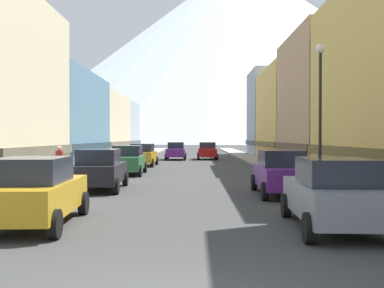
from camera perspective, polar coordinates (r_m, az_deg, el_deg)
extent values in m
cube|color=gray|center=(41.38, -8.80, -2.23)|extent=(2.50, 100.00, 0.15)
cube|color=gray|center=(41.27, 8.61, -2.24)|extent=(2.50, 100.00, 0.15)
cube|color=slate|center=(37.40, -17.95, 2.87)|extent=(7.80, 13.41, 7.28)
cube|color=#22333F|center=(37.38, -17.93, -0.26)|extent=(8.10, 13.41, 0.50)
cube|color=beige|center=(50.26, -12.95, 2.15)|extent=(7.47, 13.40, 6.90)
cube|color=#595444|center=(50.26, -12.94, 0.04)|extent=(7.77, 13.40, 0.50)
cube|color=#99A5B2|center=(61.53, -10.90, 1.91)|extent=(8.38, 9.42, 6.89)
cube|color=#444A50|center=(61.52, -10.90, 0.19)|extent=(8.68, 9.42, 0.50)
cube|color=tan|center=(36.47, 18.43, 5.05)|extent=(8.20, 11.49, 9.99)
cube|color=brown|center=(36.38, 18.40, -0.29)|extent=(8.50, 11.49, 0.50)
cube|color=#D8B259|center=(48.59, 12.72, 3.61)|extent=(6.42, 13.48, 9.30)
cube|color=brown|center=(48.54, 12.71, 0.01)|extent=(6.72, 13.48, 0.50)
cube|color=#99A5B2|center=(60.57, 11.81, 3.77)|extent=(9.63, 9.20, 10.79)
cube|color=#444A50|center=(60.49, 11.79, 0.18)|extent=(9.93, 9.20, 0.50)
cube|color=#B28419|center=(12.67, -18.85, -6.25)|extent=(2.04, 4.48, 0.80)
cube|color=#1E232D|center=(12.37, -19.19, -3.07)|extent=(1.70, 2.27, 0.64)
cylinder|color=black|center=(14.56, -20.47, -6.92)|extent=(0.25, 0.69, 0.68)
cylinder|color=black|center=(14.10, -13.29, -7.15)|extent=(0.25, 0.69, 0.68)
cylinder|color=black|center=(10.92, -16.65, -9.51)|extent=(0.25, 0.69, 0.68)
cube|color=black|center=(20.43, -11.36, -3.53)|extent=(2.01, 4.47, 0.80)
cube|color=#1E232D|center=(20.14, -11.48, -1.54)|extent=(1.68, 2.26, 0.64)
cylinder|color=black|center=(22.25, -12.99, -4.21)|extent=(0.25, 0.69, 0.68)
cylinder|color=black|center=(21.97, -8.26, -4.27)|extent=(0.25, 0.69, 0.68)
cylinder|color=black|center=(19.04, -14.92, -5.07)|extent=(0.25, 0.69, 0.68)
cylinder|color=black|center=(18.71, -9.40, -5.16)|extent=(0.25, 0.69, 0.68)
cube|color=#265933|center=(28.43, -8.01, -2.29)|extent=(1.91, 4.43, 0.80)
cube|color=#1E232D|center=(28.65, -7.95, -0.83)|extent=(1.63, 2.22, 0.64)
cylinder|color=black|center=(26.71, -6.52, -3.35)|extent=(0.23, 0.68, 0.68)
cylinder|color=black|center=(26.97, -10.42, -3.32)|extent=(0.23, 0.68, 0.68)
cylinder|color=black|center=(29.99, -5.85, -2.89)|extent=(0.23, 0.68, 0.68)
cylinder|color=black|center=(30.21, -9.33, -2.87)|extent=(0.23, 0.68, 0.68)
cube|color=#B28419|center=(36.72, -6.11, -1.58)|extent=(1.94, 4.44, 0.80)
cube|color=#1E232D|center=(36.44, -6.16, -0.47)|extent=(1.65, 2.24, 0.64)
cylinder|color=black|center=(38.50, -7.13, -2.07)|extent=(0.24, 0.68, 0.68)
cylinder|color=black|center=(38.26, -4.40, -2.08)|extent=(0.24, 0.68, 0.68)
cylinder|color=black|center=(35.25, -7.95, -2.34)|extent=(0.24, 0.68, 0.68)
cylinder|color=black|center=(34.98, -4.98, -2.36)|extent=(0.24, 0.68, 0.68)
cube|color=slate|center=(12.08, 17.09, -6.59)|extent=(2.04, 4.48, 0.80)
cube|color=#1E232D|center=(11.77, 17.40, -3.26)|extent=(1.70, 2.27, 0.64)
cylinder|color=black|center=(13.56, 11.56, -7.46)|extent=(0.25, 0.69, 0.68)
cylinder|color=black|center=(13.95, 19.12, -7.26)|extent=(0.25, 0.69, 0.68)
cylinder|color=black|center=(10.35, 14.32, -10.07)|extent=(0.25, 0.69, 0.68)
cube|color=#591E72|center=(18.58, 11.11, -3.97)|extent=(1.89, 4.42, 0.80)
cube|color=#1E232D|center=(18.78, 10.99, -1.72)|extent=(1.62, 2.22, 0.64)
cylinder|color=black|center=(17.20, 15.12, -5.71)|extent=(0.23, 0.68, 0.68)
cylinder|color=black|center=(16.85, 9.01, -5.82)|extent=(0.23, 0.68, 0.68)
cylinder|color=black|center=(20.40, 12.85, -4.67)|extent=(0.23, 0.68, 0.68)
cylinder|color=black|center=(20.11, 7.69, -4.74)|extent=(0.23, 0.68, 0.68)
cube|color=#591E72|center=(46.71, -2.01, -1.06)|extent=(1.84, 4.40, 0.80)
cube|color=#1E232D|center=(46.94, -1.99, -0.17)|extent=(1.60, 2.20, 0.64)
cylinder|color=black|center=(45.05, -0.92, -1.64)|extent=(0.22, 0.68, 0.68)
cylinder|color=black|center=(45.13, -3.26, -1.63)|extent=(0.22, 0.68, 0.68)
cylinder|color=black|center=(48.34, -0.83, -1.47)|extent=(0.22, 0.68, 0.68)
cylinder|color=black|center=(48.42, -3.01, -1.46)|extent=(0.22, 0.68, 0.68)
cube|color=#9E1111|center=(47.40, 1.90, -1.03)|extent=(1.84, 4.40, 0.80)
cube|color=#1E232D|center=(47.13, 1.91, -0.16)|extent=(1.60, 2.20, 0.64)
cylinder|color=black|center=(49.05, 0.77, -1.43)|extent=(0.22, 0.68, 0.68)
cylinder|color=black|center=(49.09, 2.92, -1.43)|extent=(0.22, 0.68, 0.68)
cylinder|color=black|center=(45.75, 0.80, -1.60)|extent=(0.22, 0.68, 0.68)
cylinder|color=black|center=(45.80, 3.10, -1.60)|extent=(0.22, 0.68, 0.68)
cylinder|color=gray|center=(22.92, 17.29, -4.02)|extent=(0.45, 0.45, 0.43)
sphere|color=#245E2A|center=(22.89, 17.30, -2.80)|extent=(0.67, 0.67, 0.67)
cylinder|color=maroon|center=(23.24, -16.13, -2.64)|extent=(0.36, 0.36, 1.49)
sphere|color=tan|center=(23.20, -16.14, -0.51)|extent=(0.24, 0.24, 0.24)
cylinder|color=black|center=(19.07, 15.60, 2.64)|extent=(0.12, 0.12, 5.50)
sphere|color=white|center=(19.39, 15.63, 11.32)|extent=(0.36, 0.36, 0.36)
cone|color=silver|center=(271.78, 6.17, 11.46)|extent=(264.65, 264.65, 104.63)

